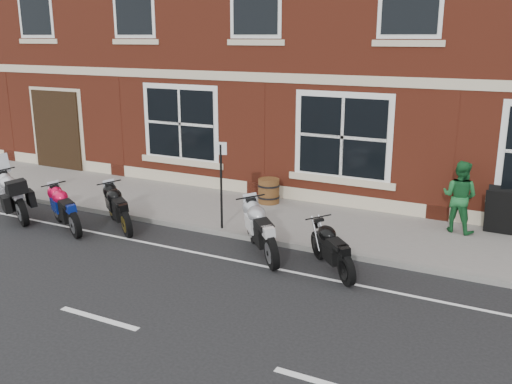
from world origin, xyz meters
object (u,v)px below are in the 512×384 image
(moto_sport_red, at_px, (66,207))
(pedestrian_right, at_px, (460,197))
(moto_touring_silver, at_px, (14,193))
(a_board_sign, at_px, (500,210))
(parking_sign, at_px, (221,179))
(barrel_planter, at_px, (269,191))
(moto_sport_silver, at_px, (263,228))
(moto_sport_black, at_px, (120,206))
(moto_naked_black, at_px, (333,246))

(moto_sport_red, height_order, pedestrian_right, pedestrian_right)
(moto_touring_silver, height_order, a_board_sign, moto_touring_silver)
(pedestrian_right, bearing_deg, parking_sign, 38.55)
(moto_touring_silver, height_order, barrel_planter, moto_touring_silver)
(moto_sport_silver, xyz_separation_m, parking_sign, (-1.45, 0.75, 0.72))
(a_board_sign, distance_m, barrel_planter, 5.73)
(barrel_planter, bearing_deg, moto_sport_black, -127.65)
(moto_sport_black, relative_size, parking_sign, 0.85)
(moto_naked_black, bearing_deg, moto_sport_silver, 131.45)
(parking_sign, bearing_deg, barrel_planter, 74.92)
(moto_touring_silver, xyz_separation_m, barrel_planter, (5.37, 3.72, -0.17))
(moto_sport_silver, bearing_deg, barrel_planter, 72.64)
(moto_naked_black, height_order, a_board_sign, a_board_sign)
(moto_sport_silver, height_order, barrel_planter, moto_sport_silver)
(moto_sport_red, distance_m, moto_naked_black, 6.53)
(moto_naked_black, xyz_separation_m, barrel_planter, (-3.01, 3.29, -0.05))
(pedestrian_right, bearing_deg, moto_sport_black, 36.20)
(moto_sport_black, distance_m, a_board_sign, 8.84)
(moto_sport_red, xyz_separation_m, moto_sport_silver, (4.90, 0.68, 0.05))
(a_board_sign, bearing_deg, moto_sport_silver, -140.44)
(moto_sport_silver, xyz_separation_m, barrel_planter, (-1.40, 3.14, -0.13))
(moto_sport_black, bearing_deg, parking_sign, -35.68)
(moto_sport_black, bearing_deg, barrel_planter, -0.98)
(a_board_sign, height_order, parking_sign, parking_sign)
(moto_touring_silver, distance_m, moto_sport_silver, 6.80)
(moto_touring_silver, bearing_deg, moto_sport_silver, -57.03)
(moto_sport_black, xyz_separation_m, barrel_planter, (2.43, 3.15, -0.08))
(pedestrian_right, distance_m, barrel_planter, 4.89)
(moto_naked_black, relative_size, barrel_planter, 2.27)
(moto_sport_red, distance_m, a_board_sign, 10.08)
(moto_sport_silver, xyz_separation_m, pedestrian_right, (3.47, 3.05, 0.36))
(barrel_planter, relative_size, parking_sign, 0.32)
(moto_sport_red, distance_m, barrel_planter, 5.18)
(barrel_planter, bearing_deg, moto_touring_silver, -145.28)
(parking_sign, bearing_deg, moto_naked_black, -30.36)
(moto_sport_silver, distance_m, moto_naked_black, 1.62)
(moto_sport_black, xyz_separation_m, parking_sign, (2.39, 0.76, 0.77))
(moto_sport_red, height_order, a_board_sign, a_board_sign)
(moto_naked_black, relative_size, a_board_sign, 1.44)
(moto_sport_black, height_order, moto_naked_black, moto_sport_black)
(moto_sport_silver, xyz_separation_m, a_board_sign, (4.32, 3.40, 0.06))
(moto_naked_black, bearing_deg, barrel_planter, 89.27)
(moto_sport_silver, bearing_deg, parking_sign, 111.29)
(moto_naked_black, bearing_deg, moto_sport_black, 135.34)
(moto_sport_black, distance_m, moto_naked_black, 5.45)
(barrel_planter, bearing_deg, parking_sign, -91.07)
(moto_touring_silver, relative_size, barrel_planter, 3.19)
(moto_touring_silver, relative_size, moto_naked_black, 1.40)
(moto_touring_silver, xyz_separation_m, parking_sign, (5.33, 1.33, 0.68))
(moto_sport_red, height_order, moto_naked_black, moto_sport_red)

